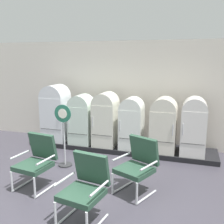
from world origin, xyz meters
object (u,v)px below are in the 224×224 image
(armchair_left, at_px, (37,159))
(sign_stand, at_px, (64,138))
(refrigerator_5, at_px, (194,125))
(armchair_center, at_px, (85,185))
(refrigerator_3, at_px, (132,122))
(refrigerator_4, at_px, (164,123))
(refrigerator_0, at_px, (56,111))
(armchair_right, at_px, (138,163))
(refrigerator_1, at_px, (82,118))
(refrigerator_2, at_px, (106,118))

(armchair_left, bearing_deg, sign_stand, 87.63)
(armchair_left, height_order, sign_stand, sign_stand)
(refrigerator_5, xyz_separation_m, armchair_center, (-1.57, -3.09, -0.32))
(refrigerator_3, height_order, refrigerator_4, refrigerator_4)
(refrigerator_0, height_order, refrigerator_5, refrigerator_0)
(refrigerator_5, xyz_separation_m, armchair_right, (-0.97, -2.00, -0.32))
(armchair_right, bearing_deg, refrigerator_4, 83.33)
(refrigerator_1, xyz_separation_m, refrigerator_5, (3.00, 0.02, 0.04))
(refrigerator_4, xyz_separation_m, armchair_left, (-2.16, -2.40, -0.30))
(refrigerator_0, bearing_deg, refrigerator_3, -0.78)
(refrigerator_1, bearing_deg, refrigerator_3, -0.23)
(refrigerator_0, distance_m, refrigerator_4, 3.09)
(sign_stand, bearing_deg, refrigerator_2, 68.08)
(refrigerator_5, xyz_separation_m, sign_stand, (-2.85, -1.35, -0.22))
(refrigerator_3, relative_size, armchair_center, 1.31)
(armchair_right, bearing_deg, refrigerator_5, 64.23)
(refrigerator_0, xyz_separation_m, armchair_right, (2.85, -2.01, -0.42))
(refrigerator_0, height_order, refrigerator_4, refrigerator_0)
(armchair_right, bearing_deg, refrigerator_1, 135.67)
(refrigerator_1, relative_size, sign_stand, 0.94)
(refrigerator_1, distance_m, refrigerator_4, 2.26)
(refrigerator_5, distance_m, armchair_center, 3.48)
(refrigerator_5, bearing_deg, refrigerator_4, -179.80)
(armchair_left, xyz_separation_m, armchair_right, (1.93, 0.39, 0.00))
(refrigerator_1, bearing_deg, refrigerator_2, 3.22)
(refrigerator_4, xyz_separation_m, refrigerator_5, (0.73, 0.00, 0.02))
(refrigerator_2, xyz_separation_m, armchair_right, (1.33, -2.02, -0.34))
(armchair_right, height_order, sign_stand, sign_stand)
(refrigerator_2, bearing_deg, refrigerator_3, -3.49)
(refrigerator_0, distance_m, refrigerator_5, 3.82)
(refrigerator_1, xyz_separation_m, armchair_left, (0.10, -2.38, -0.29))
(refrigerator_4, distance_m, armchair_left, 3.24)
(refrigerator_0, distance_m, armchair_left, 2.61)
(refrigerator_2, relative_size, sign_stand, 1.00)
(refrigerator_5, bearing_deg, armchair_center, -116.94)
(refrigerator_1, height_order, refrigerator_4, refrigerator_4)
(armchair_left, distance_m, armchair_center, 1.49)
(sign_stand, bearing_deg, refrigerator_1, 96.30)
(refrigerator_3, distance_m, refrigerator_5, 1.56)
(refrigerator_2, relative_size, refrigerator_4, 1.04)
(armchair_center, height_order, sign_stand, sign_stand)
(refrigerator_2, height_order, armchair_left, refrigerator_2)
(refrigerator_3, bearing_deg, armchair_right, -73.27)
(armchair_left, bearing_deg, armchair_right, 11.53)
(refrigerator_3, relative_size, armchair_left, 1.31)
(refrigerator_3, relative_size, armchair_right, 1.31)
(armchair_left, bearing_deg, refrigerator_2, 76.17)
(refrigerator_1, bearing_deg, sign_stand, -83.70)
(refrigerator_0, distance_m, refrigerator_2, 1.52)
(armchair_right, bearing_deg, sign_stand, 160.88)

